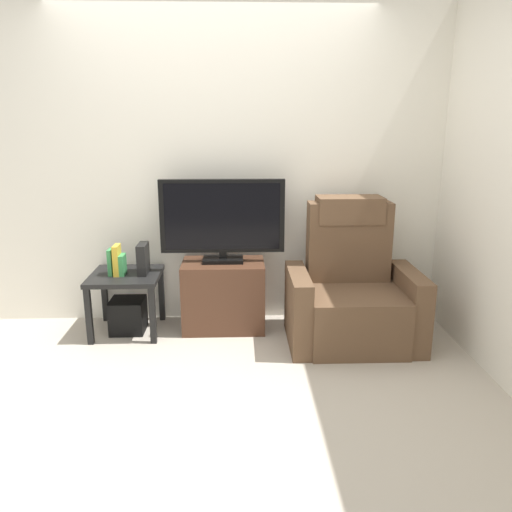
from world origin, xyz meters
TOP-DOWN VIEW (x-y plane):
  - ground_plane at (0.00, 0.00)m, footprint 6.40×6.40m
  - wall_back at (0.00, 1.13)m, footprint 6.40×0.06m
  - tv_stand at (0.05, 0.86)m, footprint 0.65×0.42m
  - television at (0.05, 0.88)m, footprint 0.97×0.20m
  - recliner_armchair at (1.04, 0.60)m, footprint 0.98×0.78m
  - side_table at (-0.71, 0.81)m, footprint 0.54×0.54m
  - subwoofer_box at (-0.71, 0.81)m, footprint 0.27×0.27m
  - book_leftmost at (-0.81, 0.79)m, footprint 0.03×0.11m
  - book_middle at (-0.76, 0.79)m, footprint 0.04×0.14m
  - book_rightmost at (-0.72, 0.79)m, footprint 0.04×0.13m
  - game_console at (-0.57, 0.82)m, footprint 0.07×0.20m

SIDE VIEW (x-z plane):
  - ground_plane at x=0.00m, z-range 0.00..0.00m
  - subwoofer_box at x=-0.71m, z-range 0.00..0.27m
  - tv_stand at x=0.05m, z-range 0.00..0.56m
  - recliner_armchair at x=1.04m, z-range -0.17..0.91m
  - side_table at x=-0.71m, z-range 0.16..0.65m
  - book_rightmost at x=-0.72m, z-range 0.48..0.64m
  - book_leftmost at x=-0.81m, z-range 0.48..0.69m
  - book_middle at x=-0.76m, z-range 0.48..0.72m
  - game_console at x=-0.57m, z-range 0.48..0.72m
  - television at x=0.05m, z-range 0.57..1.23m
  - wall_back at x=0.00m, z-range 0.00..2.60m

